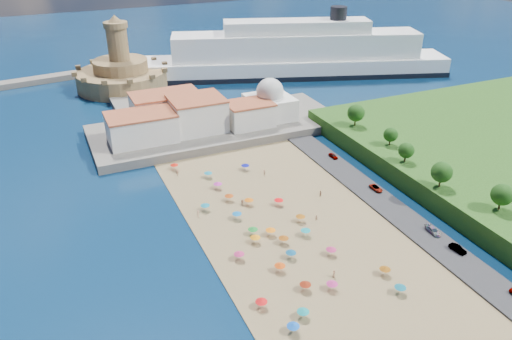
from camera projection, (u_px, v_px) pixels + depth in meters
name	position (u px, v px, depth m)	size (l,w,h in m)	color
ground	(283.00, 247.00, 119.37)	(700.00, 700.00, 0.00)	#071938
terrace	(218.00, 127.00, 181.52)	(90.00, 36.00, 3.00)	#59544C
jetty	(137.00, 106.00, 202.12)	(18.00, 70.00, 2.40)	#59544C
waterfront_buildings	(181.00, 116.00, 174.40)	(57.00, 29.00, 11.00)	silver
domed_building	(270.00, 102.00, 183.66)	(16.00, 16.00, 15.00)	silver
fortress	(122.00, 74.00, 223.94)	(40.00, 40.00, 32.40)	#9D7F4E
cruise_ship	(296.00, 56.00, 240.20)	(146.96, 67.41, 32.25)	black
beach_parasols	(306.00, 277.00, 106.13)	(31.47, 118.03, 2.20)	gray
beachgoers	(280.00, 236.00, 121.29)	(38.12, 97.52, 1.89)	tan
parked_cars	(413.00, 216.00, 128.96)	(2.20, 75.49, 1.40)	gray
hillside_trees	(462.00, 180.00, 128.13)	(13.51, 108.30, 7.58)	#382314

